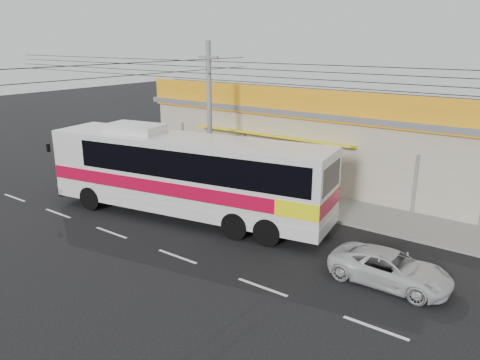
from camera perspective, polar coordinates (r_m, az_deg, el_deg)
The scene contains 9 objects.
ground at distance 20.40m, azimuth -2.76°, elevation -6.83°, with size 120.00×120.00×0.00m, color black.
sidewalk at distance 25.00m, azimuth 5.93°, elevation -2.20°, with size 30.00×3.20×0.15m, color gray.
lane_markings at distance 18.71m, azimuth -7.64°, elevation -9.24°, with size 50.00×0.12×0.01m, color silver, non-canonical shape.
storefront_building at distance 29.18m, azimuth 11.62°, elevation 4.83°, with size 22.60×9.20×5.70m.
coach_bus at distance 21.82m, azimuth -6.07°, elevation 1.04°, with size 14.13×5.22×4.27m.
motorbike_red at distance 31.44m, azimuth -14.33°, elevation 2.29°, with size 0.58×1.66×0.87m, color maroon.
motorbike_dark at distance 33.99m, azimuth -12.86°, elevation 3.57°, with size 0.47×1.67×1.01m, color black.
white_car at distance 17.23m, azimuth 17.85°, elevation -10.22°, with size 1.91×4.14×1.15m, color silver.
utility_pole at distance 24.44m, azimuth -3.85°, elevation 13.30°, with size 34.00×14.00×8.12m.
Camera 1 is at (11.85, -14.48, 8.15)m, focal length 35.00 mm.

